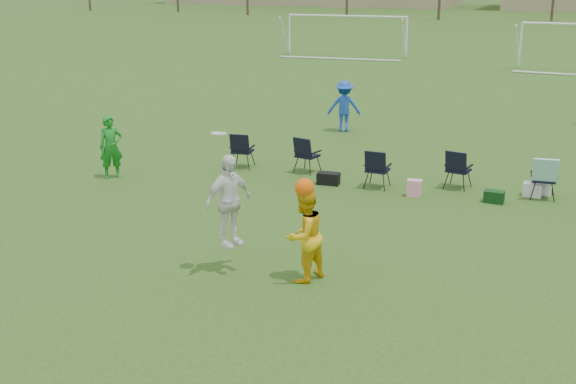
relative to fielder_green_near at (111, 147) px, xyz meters
The scene contains 6 objects.
ground 9.45m from the fielder_green_near, 39.16° to the right, with size 260.00×260.00×0.00m, color #2A4A17.
fielder_green_near is the anchor object (origin of this frame).
fielder_blue 8.44m from the fielder_green_near, 63.24° to the left, with size 1.08×0.62×1.67m, color blue.
center_contest 7.54m from the fielder_green_near, 33.63° to the right, with size 2.18×1.15×2.55m.
sideline_setup 8.59m from the fielder_green_near, 14.48° to the left, with size 10.96×1.57×1.68m.
goal_left 28.20m from the fielder_green_near, 95.49° to the left, with size 7.39×0.76×2.46m.
Camera 1 is at (3.65, -8.92, 5.18)m, focal length 45.00 mm.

